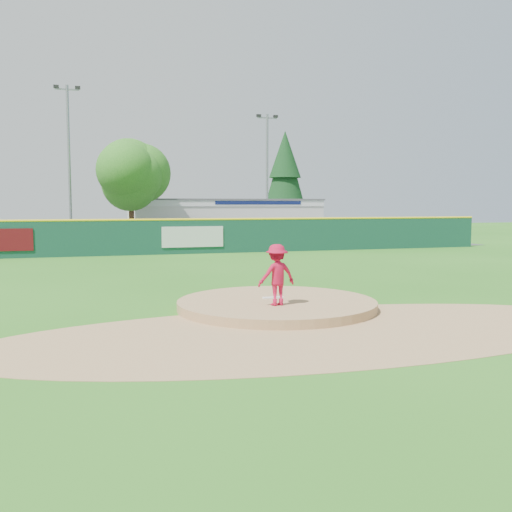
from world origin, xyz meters
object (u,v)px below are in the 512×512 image
object	(u,v)px
deciduous_tree	(131,180)
conifer_tree	(285,176)
light_pole_right	(267,171)
van	(196,237)
pitcher	(277,275)
light_pole_left	(69,158)
pool_building_grp	(222,219)

from	to	relation	value
deciduous_tree	conifer_tree	xyz separation A→B (m)	(15.00, 11.00, 0.99)
light_pole_right	conifer_tree	bearing A→B (deg)	60.26
van	light_pole_right	size ratio (longest dim) A/B	0.47
pitcher	light_pole_left	xyz separation A→B (m)	(-5.74, 27.76, 5.00)
van	conifer_tree	world-z (taller)	conifer_tree
pool_building_grp	light_pole_right	bearing A→B (deg)	-44.95
light_pole_left	deciduous_tree	bearing A→B (deg)	-26.57
van	light_pole_right	distance (m)	10.36
pitcher	light_pole_right	size ratio (longest dim) A/B	0.16
deciduous_tree	conifer_tree	size ratio (longest dim) A/B	0.77
conifer_tree	light_pole_left	world-z (taller)	light_pole_left
pool_building_grp	van	bearing A→B (deg)	-113.49
deciduous_tree	conifer_tree	bearing A→B (deg)	36.25
pool_building_grp	conifer_tree	world-z (taller)	conifer_tree
pool_building_grp	deciduous_tree	distance (m)	11.01
pool_building_grp	deciduous_tree	bearing A→B (deg)	-138.84
van	pool_building_grp	distance (m)	9.85
van	light_pole_left	distance (m)	10.51
pool_building_grp	deciduous_tree	size ratio (longest dim) A/B	2.07
van	pitcher	bearing A→B (deg)	-175.61
van	conifer_tree	distance (m)	17.65
pitcher	light_pole_left	size ratio (longest dim) A/B	0.15
conifer_tree	pitcher	bearing A→B (deg)	-109.83
light_pole_left	light_pole_right	world-z (taller)	light_pole_left
deciduous_tree	light_pole_left	world-z (taller)	light_pole_left
pool_building_grp	light_pole_right	world-z (taller)	light_pole_right
deciduous_tree	conifer_tree	distance (m)	18.63
conifer_tree	light_pole_left	distance (m)	21.03
deciduous_tree	pool_building_grp	bearing A→B (deg)	41.16
pitcher	pool_building_grp	size ratio (longest dim) A/B	0.11
light_pole_left	light_pole_right	bearing A→B (deg)	7.59
deciduous_tree	light_pole_right	xyz separation A→B (m)	(11.00, 4.00, 0.99)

